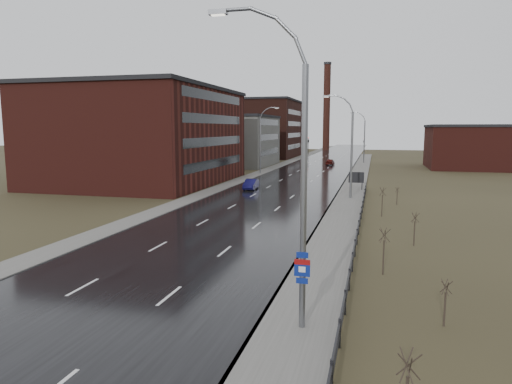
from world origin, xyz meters
The scene contains 25 objects.
ground centered at (0.00, 0.00, 0.00)m, with size 320.00×320.00×0.00m, color #2D2819.
road centered at (0.00, 60.00, 0.03)m, with size 14.00×300.00×0.06m, color black.
sidewalk_right centered at (8.60, 35.00, 0.09)m, with size 3.20×180.00×0.18m, color #595651.
curb_right centered at (7.08, 35.00, 0.09)m, with size 0.16×180.00×0.18m, color slate.
sidewalk_left centered at (-8.20, 60.00, 0.06)m, with size 2.40×260.00×0.12m, color #595651.
warehouse_near centered at (-20.99, 45.00, 6.76)m, with size 22.44×28.56×13.50m.
warehouse_mid centered at (-17.99, 78.00, 5.26)m, with size 16.32×20.40×10.50m.
warehouse_far centered at (-22.99, 108.00, 7.76)m, with size 26.52×24.48×15.50m.
building_right centered at (30.30, 82.00, 4.26)m, with size 18.36×16.32×8.50m.
smokestack centered at (-6.00, 150.00, 15.50)m, with size 2.70×2.70×30.70m.
streetlight_main centered at (8.47, 2.00, 6.06)m, with size 3.91×0.29×12.11m.
streetlight_right_mid centered at (8.50, 36.00, 5.84)m, with size 3.36×0.28×11.35m.
streetlight_left centered at (-7.70, 62.00, 5.84)m, with size 3.36×0.28×11.35m.
streetlight_right_far centered at (8.50, 90.00, 5.84)m, with size 3.36×0.28×11.35m.
guardrail centered at (10.30, 18.31, 0.71)m, with size 0.10×53.05×1.10m.
shrub_b centered at (14.16, 3.85, 1.00)m, with size 0.45×0.48×1.89m.
shrub_c centered at (11.91, 9.91, 1.34)m, with size 0.60×0.63×2.52m.
shrub_d centered at (13.99, 16.70, 1.19)m, with size 0.53×0.56×2.24m.
shrub_e centered at (12.03, 26.71, 1.39)m, with size 0.62×0.65×2.62m.
shrub_f centered at (13.58, 33.56, 0.96)m, with size 0.44×0.46×1.81m.
billboard centered at (9.10, 43.11, 1.62)m, with size 1.88×0.17×2.38m.
traffic_light_left centered at (-8.00, 120.00, 4.60)m, with size 0.58×2.73×5.30m.
traffic_light_right centered at (8.00, 120.00, 4.60)m, with size 0.58×2.73×5.30m.
car_near centered at (-3.91, 41.00, 0.65)m, with size 1.38×3.95×1.30m, color #0E0C3F.
car_far centered at (1.98, 83.60, 0.65)m, with size 1.53×3.80×1.29m, color #4D100C.
Camera 1 is at (11.32, -14.55, 7.73)m, focal length 32.00 mm.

